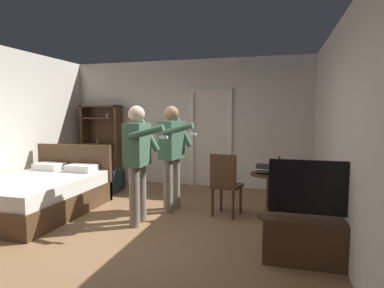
{
  "coord_description": "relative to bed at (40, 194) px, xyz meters",
  "views": [
    {
      "loc": [
        1.96,
        -3.87,
        1.62
      ],
      "look_at": [
        0.76,
        0.56,
        1.17
      ],
      "focal_mm": 29.71,
      "sensor_mm": 36.0,
      "label": 1
    }
  ],
  "objects": [
    {
      "name": "ground_plane",
      "position": [
        1.77,
        -0.37,
        -0.3
      ],
      "size": [
        6.41,
        6.41,
        0.0
      ],
      "primitive_type": "plane",
      "color": "olive"
    },
    {
      "name": "wall_back",
      "position": [
        1.77,
        2.61,
        1.09
      ],
      "size": [
        5.59,
        0.12,
        2.78
      ],
      "primitive_type": "cube",
      "color": "silver",
      "rests_on": "ground_plane"
    },
    {
      "name": "wall_right",
      "position": [
        4.51,
        -0.37,
        1.09
      ],
      "size": [
        0.12,
        6.07,
        2.78
      ],
      "primitive_type": "cube",
      "color": "silver",
      "rests_on": "ground_plane"
    },
    {
      "name": "doorway_frame",
      "position": [
        2.32,
        2.53,
        0.92
      ],
      "size": [
        0.93,
        0.08,
        2.13
      ],
      "color": "white",
      "rests_on": "ground_plane"
    },
    {
      "name": "bed",
      "position": [
        0.0,
        0.0,
        0.0
      ],
      "size": [
        1.55,
        2.1,
        1.02
      ],
      "color": "#4C331E",
      "rests_on": "ground_plane"
    },
    {
      "name": "bookshelf",
      "position": [
        -0.25,
        2.38,
        0.67
      ],
      "size": [
        0.94,
        0.32,
        1.79
      ],
      "color": "#4C331E",
      "rests_on": "ground_plane"
    },
    {
      "name": "tv_flatscreen",
      "position": [
        4.15,
        -0.72,
        0.02
      ],
      "size": [
        1.09,
        0.4,
        1.12
      ],
      "color": "#4C331E",
      "rests_on": "ground_plane"
    },
    {
      "name": "side_table",
      "position": [
        3.63,
        0.67,
        0.16
      ],
      "size": [
        0.57,
        0.57,
        0.7
      ],
      "color": "#4C331E",
      "rests_on": "ground_plane"
    },
    {
      "name": "laptop",
      "position": [
        3.59,
        0.63,
        0.45
      ],
      "size": [
        0.33,
        0.34,
        0.15
      ],
      "color": "black",
      "rests_on": "side_table"
    },
    {
      "name": "bottle_on_table",
      "position": [
        3.77,
        0.59,
        0.51
      ],
      "size": [
        0.06,
        0.06,
        0.27
      ],
      "color": "#272F0D",
      "rests_on": "side_table"
    },
    {
      "name": "wooden_chair",
      "position": [
        2.96,
        0.56,
        0.24
      ],
      "size": [
        0.5,
        0.5,
        0.99
      ],
      "color": "#4C331E",
      "rests_on": "ground_plane"
    },
    {
      "name": "person_blue_shirt",
      "position": [
        1.8,
        -0.09,
        0.69
      ],
      "size": [
        0.69,
        0.57,
        1.72
      ],
      "color": "gray",
      "rests_on": "ground_plane"
    },
    {
      "name": "person_striped_shirt",
      "position": [
        2.07,
        0.65,
        0.7
      ],
      "size": [
        0.69,
        0.7,
        1.73
      ],
      "color": "gray",
      "rests_on": "ground_plane"
    },
    {
      "name": "suitcase_dark",
      "position": [
        0.34,
        1.73,
        -0.12
      ],
      "size": [
        0.53,
        0.46,
        0.36
      ],
      "primitive_type": "cube",
      "rotation": [
        0.0,
        0.0,
        0.19
      ],
      "color": "black",
      "rests_on": "ground_plane"
    },
    {
      "name": "suitcase_small",
      "position": [
        0.32,
        1.5,
        -0.07
      ],
      "size": [
        0.63,
        0.38,
        0.46
      ],
      "primitive_type": "cube",
      "rotation": [
        0.0,
        0.0,
        -0.05
      ],
      "color": "#1E2D38",
      "rests_on": "ground_plane"
    }
  ]
}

